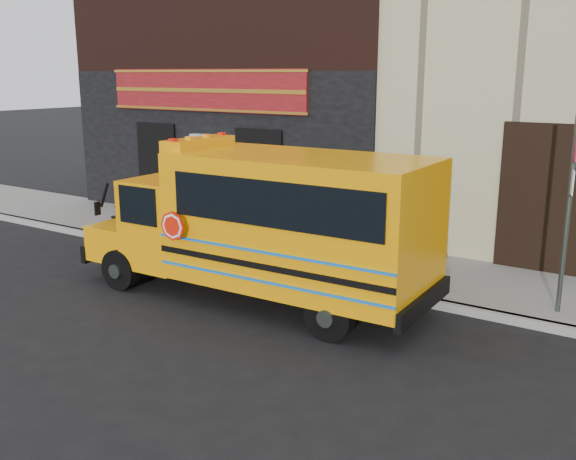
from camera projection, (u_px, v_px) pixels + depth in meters
The scene contains 7 objects.
ground at pixel (228, 322), 10.84m from camera, with size 120.00×120.00×0.00m, color black.
curb at pixel (308, 278), 12.93m from camera, with size 40.00×0.20×0.15m, color gray.
sidewalk at pixel (344, 260), 14.15m from camera, with size 40.00×3.00×0.15m, color slate.
school_bus at pixel (269, 222), 11.48m from camera, with size 6.94×2.51×2.92m.
sign_pole at pixel (569, 206), 10.48m from camera, with size 0.12×0.31×3.65m.
bicycle at pixel (127, 246), 13.34m from camera, with size 0.56×1.99×1.20m, color black.
cyclist at pixel (126, 232), 13.29m from camera, with size 0.65×0.43×1.78m, color black.
Camera 1 is at (6.42, -7.93, 4.11)m, focal length 40.00 mm.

